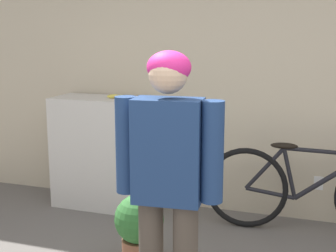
{
  "coord_description": "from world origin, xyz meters",
  "views": [
    {
      "loc": [
        0.55,
        -1.54,
        1.65
      ],
      "look_at": [
        -0.21,
        0.73,
        1.16
      ],
      "focal_mm": 50.0,
      "sensor_mm": 36.0,
      "label": 1
    }
  ],
  "objects_px": {
    "banana": "(121,97)",
    "potted_plant": "(139,227)",
    "person": "(168,171)",
    "bicycle": "(311,191)"
  },
  "relations": [
    {
      "from": "banana",
      "to": "potted_plant",
      "type": "relative_size",
      "value": 0.55
    },
    {
      "from": "person",
      "to": "bicycle",
      "type": "relative_size",
      "value": 0.89
    },
    {
      "from": "person",
      "to": "banana",
      "type": "height_order",
      "value": "person"
    },
    {
      "from": "bicycle",
      "to": "person",
      "type": "bearing_deg",
      "value": -118.67
    },
    {
      "from": "person",
      "to": "potted_plant",
      "type": "height_order",
      "value": "person"
    },
    {
      "from": "banana",
      "to": "bicycle",
      "type": "bearing_deg",
      "value": -1.09
    },
    {
      "from": "person",
      "to": "banana",
      "type": "relative_size",
      "value": 5.25
    },
    {
      "from": "person",
      "to": "banana",
      "type": "distance_m",
      "value": 1.87
    },
    {
      "from": "bicycle",
      "to": "banana",
      "type": "bearing_deg",
      "value": 174.89
    },
    {
      "from": "banana",
      "to": "potted_plant",
      "type": "bearing_deg",
      "value": -60.23
    }
  ]
}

